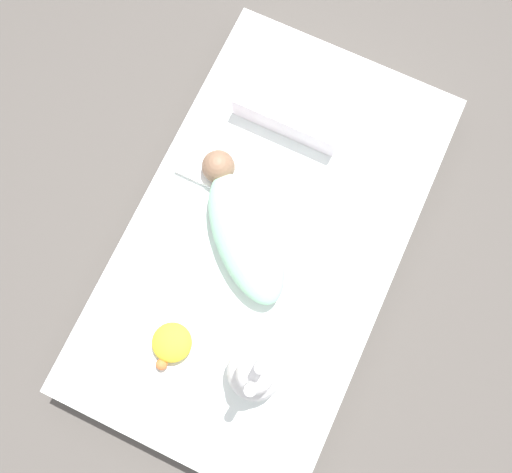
{
  "coord_description": "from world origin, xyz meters",
  "views": [
    {
      "loc": [
        0.31,
        0.11,
        1.83
      ],
      "look_at": [
        0.02,
        -0.03,
        0.22
      ],
      "focal_mm": 35.0,
      "sensor_mm": 36.0,
      "label": 1
    }
  ],
  "objects_px": {
    "swaddled_baby": "(243,230)",
    "bunny_plush": "(255,372)",
    "pillow": "(300,94)",
    "turtle_plush": "(171,344)"
  },
  "relations": [
    {
      "from": "swaddled_baby",
      "to": "pillow",
      "type": "xyz_separation_m",
      "value": [
        -0.53,
        -0.03,
        -0.01
      ]
    },
    {
      "from": "swaddled_baby",
      "to": "pillow",
      "type": "height_order",
      "value": "swaddled_baby"
    },
    {
      "from": "bunny_plush",
      "to": "turtle_plush",
      "type": "xyz_separation_m",
      "value": [
        0.04,
        -0.28,
        -0.09
      ]
    },
    {
      "from": "swaddled_baby",
      "to": "bunny_plush",
      "type": "xyz_separation_m",
      "value": [
        0.39,
        0.23,
        0.06
      ]
    },
    {
      "from": "pillow",
      "to": "turtle_plush",
      "type": "xyz_separation_m",
      "value": [
        0.95,
        -0.02,
        -0.02
      ]
    },
    {
      "from": "pillow",
      "to": "turtle_plush",
      "type": "bearing_deg",
      "value": -1.28
    },
    {
      "from": "turtle_plush",
      "to": "swaddled_baby",
      "type": "bearing_deg",
      "value": 173.37
    },
    {
      "from": "pillow",
      "to": "bunny_plush",
      "type": "bearing_deg",
      "value": 15.65
    },
    {
      "from": "pillow",
      "to": "bunny_plush",
      "type": "xyz_separation_m",
      "value": [
        0.92,
        0.26,
        0.07
      ]
    },
    {
      "from": "swaddled_baby",
      "to": "bunny_plush",
      "type": "height_order",
      "value": "bunny_plush"
    }
  ]
}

